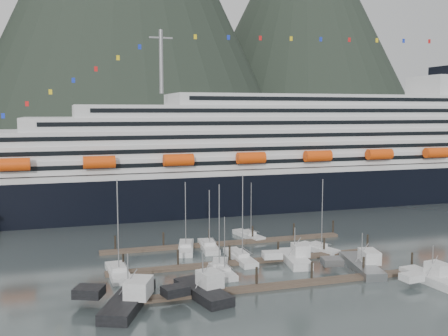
{
  "coord_description": "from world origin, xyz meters",
  "views": [
    {
      "loc": [
        -34.76,
        -79.06,
        25.92
      ],
      "look_at": [
        -3.45,
        22.0,
        14.3
      ],
      "focal_mm": 42.0,
      "sensor_mm": 36.0,
      "label": 1
    }
  ],
  "objects_px": {
    "sailboat_b": "(219,268)",
    "sailboat_h": "(318,249)",
    "cruise_ship": "(303,160)",
    "sailboat_g": "(248,236)",
    "sailboat_f": "(209,247)",
    "trawler_e": "(294,258)",
    "trawler_a": "(127,299)",
    "trawler_c": "(361,264)",
    "sailboat_e": "(186,248)",
    "trawler_d": "(431,278)",
    "sailboat_a": "(118,273)",
    "sailboat_d": "(240,258)",
    "sailboat_c": "(223,272)",
    "trawler_b": "(202,290)"
  },
  "relations": [
    {
      "from": "sailboat_b",
      "to": "sailboat_h",
      "type": "height_order",
      "value": "sailboat_b"
    },
    {
      "from": "cruise_ship",
      "to": "sailboat_g",
      "type": "height_order",
      "value": "cruise_ship"
    },
    {
      "from": "sailboat_f",
      "to": "trawler_e",
      "type": "xyz_separation_m",
      "value": [
        11.63,
        -12.7,
        0.45
      ]
    },
    {
      "from": "trawler_a",
      "to": "trawler_c",
      "type": "xyz_separation_m",
      "value": [
        38.48,
        4.88,
        -0.11
      ]
    },
    {
      "from": "sailboat_b",
      "to": "sailboat_h",
      "type": "distance_m",
      "value": 21.62
    },
    {
      "from": "sailboat_e",
      "to": "trawler_e",
      "type": "bearing_deg",
      "value": -114.71
    },
    {
      "from": "sailboat_g",
      "to": "trawler_d",
      "type": "distance_m",
      "value": 38.78
    },
    {
      "from": "sailboat_a",
      "to": "trawler_d",
      "type": "height_order",
      "value": "sailboat_a"
    },
    {
      "from": "trawler_e",
      "to": "sailboat_a",
      "type": "bearing_deg",
      "value": 95.35
    },
    {
      "from": "trawler_c",
      "to": "sailboat_d",
      "type": "bearing_deg",
      "value": 68.83
    },
    {
      "from": "sailboat_c",
      "to": "sailboat_h",
      "type": "relative_size",
      "value": 0.7
    },
    {
      "from": "sailboat_h",
      "to": "trawler_e",
      "type": "relative_size",
      "value": 1.3
    },
    {
      "from": "sailboat_d",
      "to": "trawler_d",
      "type": "bearing_deg",
      "value": -131.53
    },
    {
      "from": "sailboat_c",
      "to": "sailboat_h",
      "type": "xyz_separation_m",
      "value": [
        20.87,
        7.93,
        0.05
      ]
    },
    {
      "from": "sailboat_f",
      "to": "sailboat_d",
      "type": "bearing_deg",
      "value": -153.0
    },
    {
      "from": "sailboat_e",
      "to": "trawler_c",
      "type": "bearing_deg",
      "value": -114.12
    },
    {
      "from": "sailboat_a",
      "to": "sailboat_c",
      "type": "bearing_deg",
      "value": -107.05
    },
    {
      "from": "sailboat_d",
      "to": "trawler_e",
      "type": "height_order",
      "value": "sailboat_d"
    },
    {
      "from": "cruise_ship",
      "to": "trawler_d",
      "type": "relative_size",
      "value": 19.35
    },
    {
      "from": "sailboat_h",
      "to": "cruise_ship",
      "type": "bearing_deg",
      "value": -42.64
    },
    {
      "from": "sailboat_e",
      "to": "sailboat_g",
      "type": "relative_size",
      "value": 1.14
    },
    {
      "from": "sailboat_a",
      "to": "trawler_b",
      "type": "distance_m",
      "value": 16.54
    },
    {
      "from": "sailboat_a",
      "to": "trawler_a",
      "type": "relative_size",
      "value": 1.09
    },
    {
      "from": "sailboat_h",
      "to": "trawler_c",
      "type": "relative_size",
      "value": 1.04
    },
    {
      "from": "sailboat_e",
      "to": "sailboat_h",
      "type": "bearing_deg",
      "value": -93.61
    },
    {
      "from": "sailboat_b",
      "to": "sailboat_d",
      "type": "xyz_separation_m",
      "value": [
        5.16,
        4.64,
        0.0
      ]
    },
    {
      "from": "sailboat_f",
      "to": "trawler_b",
      "type": "relative_size",
      "value": 1.01
    },
    {
      "from": "trawler_c",
      "to": "trawler_e",
      "type": "xyz_separation_m",
      "value": [
        -8.8,
        6.84,
        0.0
      ]
    },
    {
      "from": "sailboat_f",
      "to": "trawler_b",
      "type": "height_order",
      "value": "sailboat_f"
    },
    {
      "from": "sailboat_c",
      "to": "sailboat_f",
      "type": "height_order",
      "value": "sailboat_f"
    },
    {
      "from": "trawler_c",
      "to": "trawler_e",
      "type": "relative_size",
      "value": 1.26
    },
    {
      "from": "trawler_c",
      "to": "trawler_d",
      "type": "relative_size",
      "value": 1.24
    },
    {
      "from": "sailboat_h",
      "to": "trawler_a",
      "type": "bearing_deg",
      "value": 94.61
    },
    {
      "from": "cruise_ship",
      "to": "sailboat_g",
      "type": "distance_m",
      "value": 46.78
    },
    {
      "from": "trawler_d",
      "to": "sailboat_d",
      "type": "bearing_deg",
      "value": 43.04
    },
    {
      "from": "sailboat_c",
      "to": "sailboat_e",
      "type": "xyz_separation_m",
      "value": [
        -2.37,
        15.67,
        0.04
      ]
    },
    {
      "from": "trawler_b",
      "to": "trawler_c",
      "type": "height_order",
      "value": "trawler_b"
    },
    {
      "from": "sailboat_a",
      "to": "sailboat_f",
      "type": "distance_m",
      "value": 21.07
    },
    {
      "from": "sailboat_d",
      "to": "trawler_c",
      "type": "distance_m",
      "value": 20.31
    },
    {
      "from": "sailboat_h",
      "to": "trawler_c",
      "type": "distance_m",
      "value": 12.3
    },
    {
      "from": "sailboat_d",
      "to": "sailboat_c",
      "type": "bearing_deg",
      "value": 140.69
    },
    {
      "from": "sailboat_e",
      "to": "trawler_b",
      "type": "xyz_separation_m",
      "value": [
        -3.38,
        -24.48,
        0.5
      ]
    },
    {
      "from": "sailboat_d",
      "to": "trawler_b",
      "type": "height_order",
      "value": "sailboat_d"
    },
    {
      "from": "sailboat_d",
      "to": "sailboat_g",
      "type": "distance_m",
      "value": 16.53
    },
    {
      "from": "sailboat_b",
      "to": "trawler_c",
      "type": "xyz_separation_m",
      "value": [
        22.26,
        -6.32,
        0.44
      ]
    },
    {
      "from": "sailboat_c",
      "to": "sailboat_g",
      "type": "relative_size",
      "value": 0.83
    },
    {
      "from": "sailboat_d",
      "to": "trawler_d",
      "type": "distance_m",
      "value": 30.98
    },
    {
      "from": "sailboat_c",
      "to": "trawler_c",
      "type": "xyz_separation_m",
      "value": [
        22.32,
        -4.27,
        0.48
      ]
    },
    {
      "from": "sailboat_h",
      "to": "trawler_d",
      "type": "bearing_deg",
      "value": -179.55
    },
    {
      "from": "sailboat_f",
      "to": "sailboat_h",
      "type": "bearing_deg",
      "value": -105.36
    }
  ]
}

